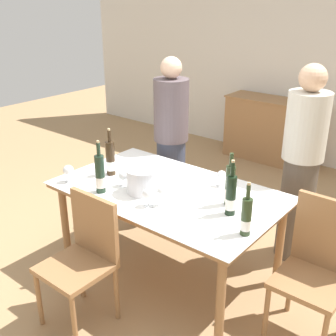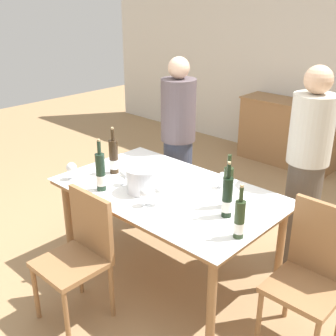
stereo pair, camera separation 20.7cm
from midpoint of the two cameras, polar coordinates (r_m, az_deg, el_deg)
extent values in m
plane|color=#A37F56|center=(3.58, 1.70, -13.80)|extent=(12.00, 12.00, 0.00)
cube|color=#996B42|center=(5.81, 16.87, 4.49)|extent=(1.25, 0.44, 0.82)
cube|color=#996B42|center=(5.70, 17.35, 8.52)|extent=(1.28, 0.46, 0.02)
cylinder|color=#996B42|center=(3.64, -11.76, -7.07)|extent=(0.06, 0.06, 0.70)
cylinder|color=#996B42|center=(2.74, 8.15, -18.02)|extent=(0.06, 0.06, 0.70)
cylinder|color=#996B42|center=(4.11, -2.28, -2.96)|extent=(0.06, 0.06, 0.70)
cylinder|color=#996B42|center=(3.34, 16.69, -10.56)|extent=(0.06, 0.06, 0.70)
cube|color=#996B42|center=(3.21, 1.85, -3.39)|extent=(1.68, 1.00, 0.04)
cube|color=white|center=(3.20, 1.85, -3.05)|extent=(1.71, 1.03, 0.01)
cylinder|color=silver|center=(3.13, -1.69, -1.64)|extent=(0.23, 0.23, 0.19)
cylinder|color=silver|center=(3.10, -1.71, -0.16)|extent=(0.24, 0.24, 0.01)
cylinder|color=#28381E|center=(2.94, 10.11, -2.65)|extent=(0.07, 0.07, 0.29)
cylinder|color=silver|center=(2.96, 10.03, -3.77)|extent=(0.07, 0.07, 0.08)
cylinder|color=#28381E|center=(2.86, 10.38, 0.85)|extent=(0.03, 0.03, 0.10)
cylinder|color=#332314|center=(3.46, -5.68, 1.49)|extent=(0.07, 0.07, 0.28)
cylinder|color=white|center=(3.48, -5.64, 0.54)|extent=(0.08, 0.08, 0.08)
cylinder|color=#332314|center=(3.40, -5.80, 4.47)|extent=(0.03, 0.03, 0.10)
cylinder|color=tan|center=(3.38, -5.84, 5.37)|extent=(0.02, 0.02, 0.02)
cylinder|color=black|center=(2.81, 10.13, -3.99)|extent=(0.07, 0.07, 0.28)
cylinder|color=white|center=(2.84, 10.05, -5.08)|extent=(0.07, 0.07, 0.08)
cylinder|color=black|center=(2.74, 10.40, -0.47)|extent=(0.03, 0.03, 0.10)
cylinder|color=tan|center=(2.71, 10.48, 0.64)|extent=(0.02, 0.02, 0.02)
cylinder|color=#28381E|center=(2.60, 11.93, -6.89)|extent=(0.07, 0.07, 0.24)
cylinder|color=white|center=(2.63, 11.83, -7.91)|extent=(0.07, 0.07, 0.07)
cylinder|color=#28381E|center=(2.52, 12.23, -3.56)|extent=(0.03, 0.03, 0.09)
cylinder|color=tan|center=(2.50, 12.33, -2.44)|extent=(0.02, 0.02, 0.02)
cylinder|color=#1E3323|center=(3.16, -7.27, -0.59)|extent=(0.07, 0.07, 0.29)
cylinder|color=white|center=(3.19, -7.22, -1.64)|extent=(0.07, 0.07, 0.08)
cylinder|color=#1E3323|center=(3.09, -7.45, 2.73)|extent=(0.03, 0.03, 0.10)
cylinder|color=tan|center=(3.07, -7.50, 3.74)|extent=(0.02, 0.02, 0.02)
cylinder|color=white|center=(3.44, -11.14, -1.44)|extent=(0.07, 0.07, 0.00)
cylinder|color=white|center=(3.43, -11.19, -0.92)|extent=(0.01, 0.01, 0.06)
sphere|color=white|center=(3.41, -11.26, 0.02)|extent=(0.09, 0.09, 0.09)
cylinder|color=white|center=(3.27, 9.13, -2.61)|extent=(0.07, 0.07, 0.00)
cylinder|color=white|center=(3.26, 9.17, -2.09)|extent=(0.01, 0.01, 0.06)
sphere|color=white|center=(3.24, 9.23, -1.20)|extent=(0.07, 0.07, 0.07)
cylinder|color=white|center=(3.29, -4.11, -2.25)|extent=(0.06, 0.06, 0.00)
cylinder|color=white|center=(3.27, -4.13, -1.73)|extent=(0.01, 0.01, 0.06)
sphere|color=white|center=(3.25, -4.15, -0.82)|extent=(0.08, 0.08, 0.08)
cylinder|color=white|center=(2.98, 0.79, -5.00)|extent=(0.07, 0.07, 0.00)
cylinder|color=white|center=(2.95, 0.79, -4.23)|extent=(0.01, 0.01, 0.08)
sphere|color=white|center=(2.93, 0.80, -3.06)|extent=(0.07, 0.07, 0.07)
cylinder|color=white|center=(2.97, -1.02, -5.08)|extent=(0.07, 0.07, 0.00)
cylinder|color=white|center=(2.95, -1.03, -4.49)|extent=(0.01, 0.01, 0.06)
sphere|color=white|center=(2.92, -1.04, -3.45)|extent=(0.08, 0.08, 0.08)
cylinder|color=#996B42|center=(3.14, -15.63, -15.96)|extent=(0.03, 0.03, 0.43)
cylinder|color=#996B42|center=(2.89, -11.48, -19.41)|extent=(0.03, 0.03, 0.43)
cylinder|color=#996B42|center=(3.29, -10.06, -13.32)|extent=(0.03, 0.03, 0.43)
cylinder|color=#996B42|center=(3.06, -5.66, -16.26)|extent=(0.03, 0.03, 0.43)
cube|color=#996B42|center=(2.95, -11.04, -12.65)|extent=(0.42, 0.42, 0.04)
cube|color=#996B42|center=(2.91, -8.35, -7.32)|extent=(0.42, 0.04, 0.44)
cylinder|color=#996B42|center=(2.91, 14.32, -19.29)|extent=(0.03, 0.03, 0.43)
cylinder|color=#996B42|center=(3.17, 17.76, -15.67)|extent=(0.03, 0.03, 0.43)
cube|color=#996B42|center=(2.84, 20.04, -15.15)|extent=(0.42, 0.42, 0.04)
cube|color=#996B42|center=(2.85, 22.35, -9.00)|extent=(0.42, 0.04, 0.49)
cylinder|color=#383F56|center=(4.20, 2.74, -1.50)|extent=(0.28, 0.28, 0.82)
cylinder|color=#594C51|center=(3.96, 2.93, 7.82)|extent=(0.33, 0.33, 0.58)
sphere|color=beige|center=(3.88, 3.04, 13.40)|extent=(0.20, 0.20, 0.20)
cylinder|color=#51473D|center=(3.68, 19.04, -5.77)|extent=(0.28, 0.28, 0.90)
cylinder|color=beige|center=(3.42, 20.57, 4.93)|extent=(0.33, 0.33, 0.54)
sphere|color=#DBAD89|center=(3.33, 21.45, 11.07)|extent=(0.21, 0.21, 0.21)
camera|label=1|loc=(0.10, -88.10, 0.79)|focal=45.00mm
camera|label=2|loc=(0.10, 91.90, -0.79)|focal=45.00mm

